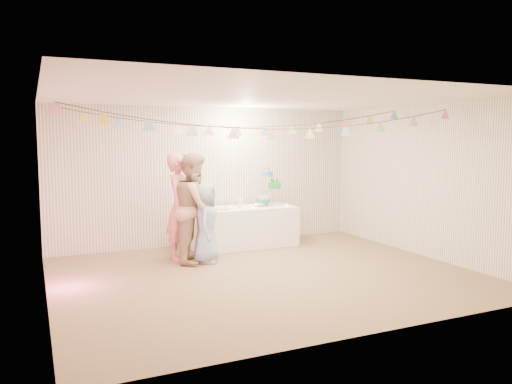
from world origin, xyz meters
name	(u,v)px	position (x,y,z in m)	size (l,w,h in m)	color
floor	(266,275)	(0.00, 0.00, 0.00)	(6.00, 6.00, 0.00)	brown
ceiling	(266,97)	(0.00, 0.00, 2.60)	(6.00, 6.00, 0.00)	silver
back_wall	(210,176)	(0.00, 2.50, 1.30)	(6.00, 6.00, 0.00)	white
front_wall	(373,209)	(0.00, -2.50, 1.30)	(6.00, 6.00, 0.00)	white
left_wall	(43,197)	(-3.00, 0.00, 1.30)	(5.00, 5.00, 0.00)	white
right_wall	(425,181)	(3.00, 0.00, 1.30)	(5.00, 5.00, 0.00)	white
table	(243,227)	(0.47, 1.96, 0.37)	(1.97, 0.79, 0.74)	white
cake_stand	(269,187)	(1.02, 2.01, 1.10)	(0.62, 0.36, 0.69)	silver
cake_bottom	(263,201)	(0.87, 1.95, 0.84)	(0.31, 0.31, 0.15)	teal
cake_middle	(275,186)	(1.20, 2.10, 1.11)	(0.27, 0.27, 0.22)	green
cake_top_tier	(267,172)	(0.96, 1.98, 1.38)	(0.25, 0.25, 0.19)	#3E8DC4
platter	(221,208)	(0.01, 1.91, 0.76)	(0.34, 0.34, 0.02)	white
posy	(240,202)	(0.42, 2.01, 0.84)	(0.15, 0.15, 0.18)	white
person_adult_a	(180,207)	(-0.88, 1.45, 0.89)	(0.65, 0.43, 1.78)	#DD7773
person_adult_b	(195,208)	(-0.70, 1.23, 0.89)	(0.87, 0.68, 1.78)	tan
person_child	(206,223)	(-0.57, 1.08, 0.65)	(0.63, 0.41, 1.29)	#8EA5C9
bunting_back	(237,118)	(0.00, 1.10, 2.35)	(5.60, 1.10, 0.40)	pink
bunting_front	(272,116)	(0.00, -0.20, 2.32)	(5.60, 0.90, 0.36)	#72A5E5
tealight_0	(205,210)	(-0.33, 1.81, 0.75)	(0.04, 0.04, 0.03)	#FFD88C
tealight_1	(222,206)	(0.12, 2.14, 0.75)	(0.04, 0.04, 0.03)	#FFD88C
tealight_2	(253,208)	(0.57, 1.74, 0.75)	(0.04, 0.04, 0.03)	#FFD88C
tealight_3	(256,204)	(0.82, 2.18, 0.75)	(0.04, 0.04, 0.03)	#FFD88C
tealight_4	(287,205)	(1.29, 1.78, 0.75)	(0.04, 0.04, 0.03)	#FFD88C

